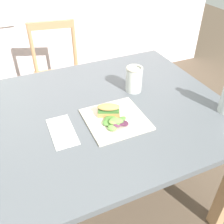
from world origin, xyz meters
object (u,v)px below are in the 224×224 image
Objects in this scene: fork_on_napkin at (61,128)px; mason_jar_iced_tea at (134,80)px; dining_table at (103,126)px; sandwich_half_front at (109,110)px; plate_lunch at (115,119)px; chair_wooden_far at (58,78)px.

fork_on_napkin is 1.33× the size of mason_jar_iced_tea.
mason_jar_iced_tea is at bearing 21.60° from dining_table.
mason_jar_iced_tea is (0.22, 0.09, 0.18)m from dining_table.
sandwich_half_front is at bearing -86.28° from dining_table.
mason_jar_iced_tea reaches higher than fork_on_napkin.
sandwich_half_front is 0.63× the size of fork_on_napkin.
dining_table is 4.55× the size of plate_lunch.
sandwich_half_front is (0.00, -0.07, 0.15)m from dining_table.
chair_wooden_far is 7.40× the size of sandwich_half_front.
dining_table is 8.87× the size of mason_jar_iced_tea.
plate_lunch is (0.04, -1.04, 0.30)m from chair_wooden_far.
mason_jar_iced_tea is (0.20, 0.20, 0.06)m from plate_lunch.
sandwich_half_front is at bearing 112.00° from plate_lunch.
plate_lunch is 1.95× the size of mason_jar_iced_tea.
fork_on_napkin is at bearing 171.19° from plate_lunch.
chair_wooden_far is at bearing 91.44° from dining_table.
plate_lunch is at bearing -135.01° from mason_jar_iced_tea.
chair_wooden_far is (-0.02, 0.93, -0.18)m from dining_table.
plate_lunch is at bearing -8.81° from fork_on_napkin.
dining_table is at bearing 17.97° from fork_on_napkin.
chair_wooden_far is 3.20× the size of plate_lunch.
dining_table is 1.42× the size of chair_wooden_far.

